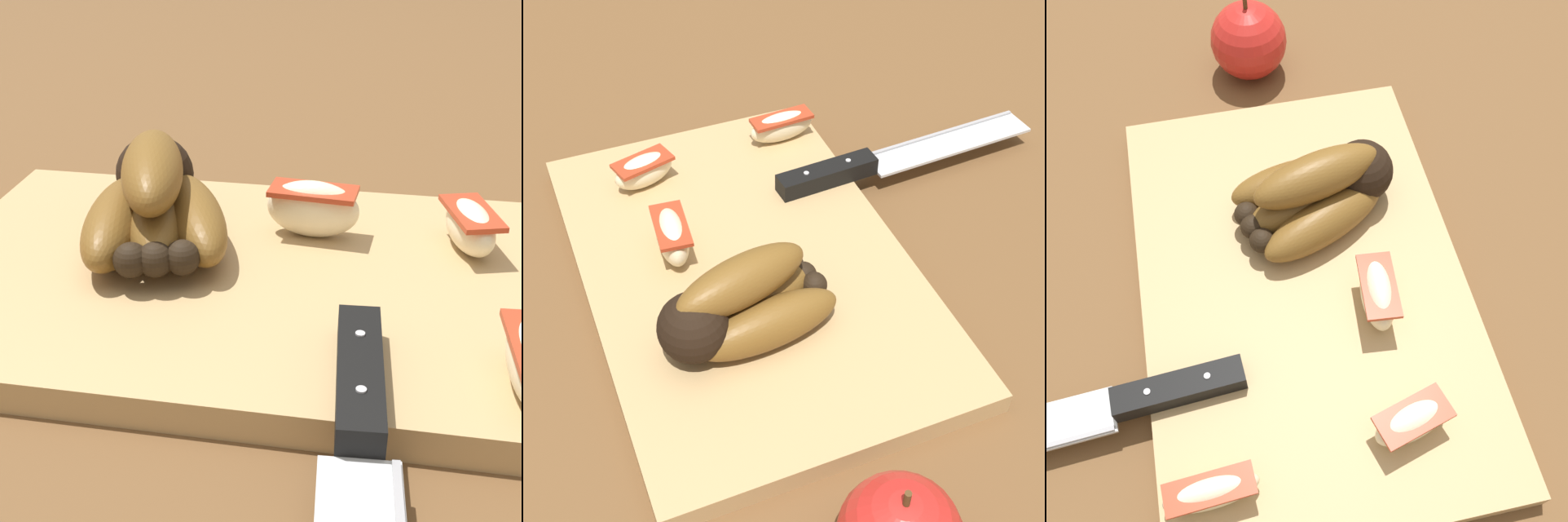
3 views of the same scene
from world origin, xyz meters
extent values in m
plane|color=brown|center=(0.00, 0.00, 0.00)|extent=(6.00, 6.00, 0.00)
cube|color=tan|center=(-0.02, -0.01, 0.01)|extent=(0.41, 0.27, 0.02)
sphere|color=black|center=(0.06, -0.07, 0.05)|extent=(0.06, 0.06, 0.06)
ellipsoid|color=brown|center=(0.07, -0.02, 0.04)|extent=(0.05, 0.12, 0.04)
sphere|color=black|center=(0.04, 0.03, 0.04)|extent=(0.02, 0.02, 0.02)
ellipsoid|color=brown|center=(0.05, -0.03, 0.04)|extent=(0.07, 0.13, 0.04)
sphere|color=black|center=(0.03, 0.03, 0.04)|extent=(0.02, 0.02, 0.02)
ellipsoid|color=brown|center=(0.02, -0.03, 0.04)|extent=(0.09, 0.13, 0.04)
sphere|color=black|center=(0.02, 0.02, 0.04)|extent=(0.02, 0.02, 0.02)
ellipsoid|color=brown|center=(0.05, -0.03, 0.07)|extent=(0.07, 0.12, 0.04)
cube|color=black|center=(-0.09, 0.11, 0.03)|extent=(0.03, 0.10, 0.02)
cylinder|color=#B2B2B7|center=(-0.09, 0.08, 0.04)|extent=(0.01, 0.01, 0.00)
cylinder|color=#B2B2B7|center=(-0.10, 0.13, 0.04)|extent=(0.01, 0.01, 0.00)
ellipsoid|color=beige|center=(-0.16, -0.06, 0.04)|extent=(0.04, 0.06, 0.03)
cube|color=#B2381E|center=(-0.16, -0.06, 0.05)|extent=(0.04, 0.06, 0.00)
ellipsoid|color=beige|center=(-0.05, -0.06, 0.04)|extent=(0.07, 0.03, 0.04)
cube|color=#B2381E|center=(-0.05, -0.06, 0.05)|extent=(0.06, 0.03, 0.00)
camera|label=1|loc=(-0.10, 0.40, 0.25)|focal=51.74mm
camera|label=2|loc=(0.45, -0.16, 0.50)|focal=55.14mm
camera|label=3|loc=(-0.28, 0.05, 0.49)|focal=44.00mm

